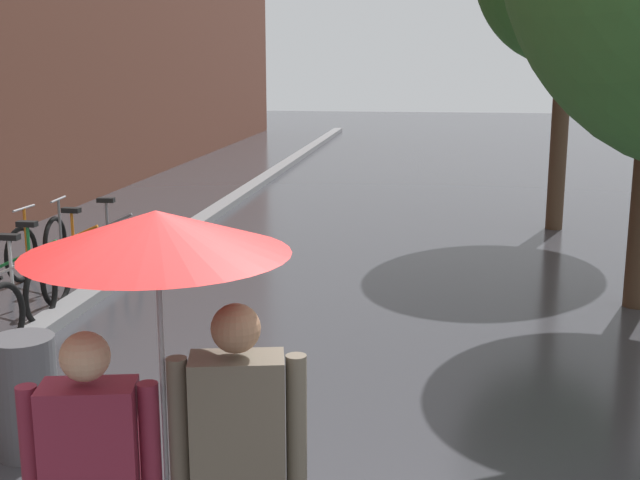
{
  "coord_description": "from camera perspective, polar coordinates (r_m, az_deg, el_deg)",
  "views": [
    {
      "loc": [
        0.75,
        -3.57,
        2.71
      ],
      "look_at": [
        -0.15,
        2.55,
        1.35
      ],
      "focal_mm": 46.41,
      "sensor_mm": 36.0,
      "label": 1
    }
  ],
  "objects": [
    {
      "name": "litter_bin",
      "position": [
        6.17,
        -19.61,
        -10.09
      ],
      "size": [
        0.44,
        0.44,
        0.85
      ],
      "primitive_type": "cylinder",
      "color": "#4C4C51",
      "rests_on": "ground"
    },
    {
      "name": "parked_bicycle_3",
      "position": [
        9.87,
        -20.36,
        -2.07
      ],
      "size": [
        1.09,
        0.71,
        0.96
      ],
      "color": "black",
      "rests_on": "ground"
    },
    {
      "name": "parked_bicycle_4",
      "position": [
        10.58,
        -17.55,
        -0.94
      ],
      "size": [
        1.12,
        0.77,
        0.96
      ],
      "color": "black",
      "rests_on": "ground"
    },
    {
      "name": "kerb_strip",
      "position": [
        14.38,
        -7.7,
        1.67
      ],
      "size": [
        0.3,
        36.0,
        0.12
      ],
      "primitive_type": "cube",
      "color": "slate",
      "rests_on": "ground"
    },
    {
      "name": "couple_under_umbrella",
      "position": [
        3.58,
        -10.71,
        -9.46
      ],
      "size": [
        1.19,
        1.1,
        2.11
      ],
      "color": "#1E233D",
      "rests_on": "ground"
    },
    {
      "name": "parked_bicycle_5",
      "position": [
        11.17,
        -15.38,
        -0.11
      ],
      "size": [
        1.12,
        0.77,
        0.96
      ],
      "color": "black",
      "rests_on": "ground"
    }
  ]
}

